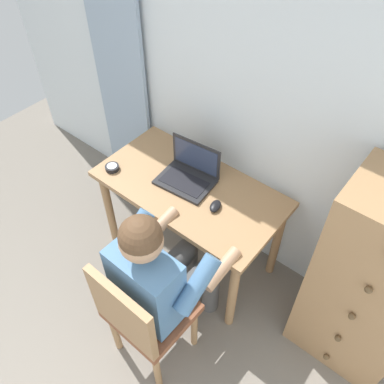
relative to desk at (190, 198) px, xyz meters
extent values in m
cube|color=silver|center=(0.31, 0.38, 0.64)|extent=(4.80, 0.05, 2.50)
cube|color=#8EA3B7|center=(-0.88, 0.31, 0.54)|extent=(0.48, 0.03, 2.29)
cube|color=#9E754C|center=(0.00, 0.00, 0.09)|extent=(1.18, 0.62, 0.03)
cylinder|color=#9E754C|center=(-0.53, -0.25, -0.27)|extent=(0.06, 0.06, 0.68)
cylinder|color=#9E754C|center=(0.53, -0.25, -0.27)|extent=(0.06, 0.06, 0.68)
cylinder|color=#9E754C|center=(-0.53, 0.25, -0.27)|extent=(0.06, 0.06, 0.68)
cylinder|color=#9E754C|center=(0.53, 0.25, -0.27)|extent=(0.06, 0.06, 0.68)
cube|color=#9E754C|center=(1.13, 0.10, 0.03)|extent=(0.56, 0.43, 1.28)
sphere|color=brown|center=(1.13, -0.13, -0.48)|extent=(0.04, 0.04, 0.04)
sphere|color=brown|center=(1.13, -0.13, -0.22)|extent=(0.04, 0.04, 0.04)
sphere|color=brown|center=(1.13, -0.13, 0.03)|extent=(0.04, 0.04, 0.04)
sphere|color=brown|center=(1.13, -0.13, 0.29)|extent=(0.04, 0.04, 0.04)
cube|color=brown|center=(0.27, -0.66, -0.16)|extent=(0.43, 0.41, 0.05)
cube|color=#9E754C|center=(0.27, -0.84, 0.07)|extent=(0.42, 0.05, 0.42)
cylinder|color=#9E754C|center=(0.45, -0.50, -0.40)|extent=(0.04, 0.04, 0.42)
cylinder|color=#9E754C|center=(0.11, -0.50, -0.40)|extent=(0.04, 0.04, 0.42)
cylinder|color=#9E754C|center=(0.44, -0.82, -0.40)|extent=(0.04, 0.04, 0.42)
cylinder|color=#9E754C|center=(0.10, -0.82, -0.40)|extent=(0.04, 0.04, 0.42)
cylinder|color=#4C4C4C|center=(0.37, -0.44, -0.12)|extent=(0.15, 0.40, 0.14)
cylinder|color=#4C4C4C|center=(0.19, -0.44, -0.12)|extent=(0.15, 0.40, 0.14)
cylinder|color=#4C4C4C|center=(0.37, -0.24, -0.36)|extent=(0.11, 0.11, 0.49)
cylinder|color=#4C4C4C|center=(0.19, -0.24, -0.36)|extent=(0.11, 0.11, 0.49)
cube|color=teal|center=(0.27, -0.67, 0.11)|extent=(0.36, 0.21, 0.46)
cylinder|color=teal|center=(0.49, -0.54, 0.20)|extent=(0.10, 0.30, 0.25)
cylinder|color=teal|center=(0.05, -0.54, 0.20)|extent=(0.10, 0.30, 0.25)
cylinder|color=tan|center=(0.50, -0.34, 0.09)|extent=(0.07, 0.27, 0.11)
cylinder|color=tan|center=(0.06, -0.34, 0.09)|extent=(0.07, 0.27, 0.11)
sphere|color=tan|center=(0.27, -0.66, 0.47)|extent=(0.20, 0.20, 0.20)
sphere|color=#513823|center=(0.27, -0.66, 0.50)|extent=(0.20, 0.20, 0.20)
cube|color=#232326|center=(-0.04, 0.01, 0.12)|extent=(0.36, 0.27, 0.02)
cube|color=black|center=(-0.04, 0.00, 0.13)|extent=(0.30, 0.18, 0.00)
cube|color=#232326|center=(-0.05, 0.13, 0.23)|extent=(0.34, 0.04, 0.22)
cube|color=#2D3851|center=(-0.05, 0.13, 0.23)|extent=(0.30, 0.03, 0.18)
ellipsoid|color=black|center=(0.23, -0.04, 0.12)|extent=(0.08, 0.11, 0.03)
cylinder|color=black|center=(-0.49, -0.19, 0.12)|extent=(0.09, 0.09, 0.03)
cylinder|color=silver|center=(-0.49, -0.19, 0.14)|extent=(0.06, 0.06, 0.00)
camera|label=1|loc=(1.09, -1.32, 1.86)|focal=37.30mm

